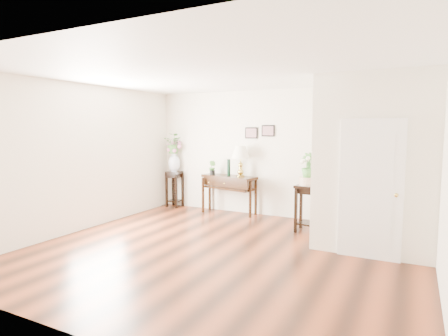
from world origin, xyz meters
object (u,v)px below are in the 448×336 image
Objects in this scene: console_table at (229,195)px; plant_stand_b at (308,208)px; table_lamp at (241,161)px; plant_stand_a at (175,189)px.

console_table is 1.48× the size of plant_stand_b.
plant_stand_b is (1.71, -0.67, -0.78)m from table_lamp.
console_table is at bearing 180.00° from table_lamp.
table_lamp is at bearing -2.14° from plant_stand_a.
plant_stand_a is at bearing 177.86° from table_lamp.
plant_stand_b is (2.00, -0.67, 0.00)m from console_table.
table_lamp is 2.00m from plant_stand_a.
plant_stand_b reaches higher than console_table.
plant_stand_a reaches higher than console_table.
table_lamp reaches higher than plant_stand_b.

